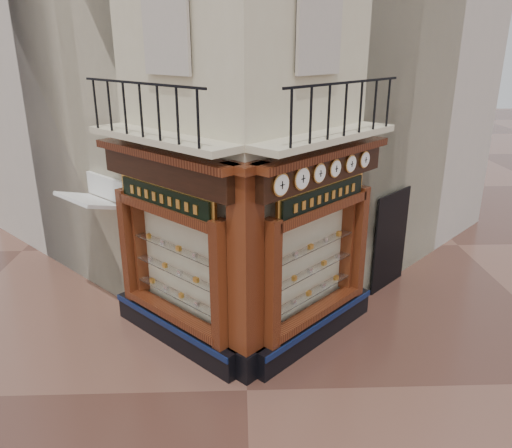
{
  "coord_description": "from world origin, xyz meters",
  "views": [
    {
      "loc": [
        -0.1,
        -7.27,
        5.75
      ],
      "look_at": [
        0.23,
        2.0,
        2.4
      ],
      "focal_mm": 35.0,
      "sensor_mm": 36.0,
      "label": 1
    }
  ],
  "objects_px": {
    "clock_e": "(350,164)",
    "clock_f": "(364,160)",
    "signboard_right": "(323,196)",
    "clock_d": "(335,168)",
    "clock_a": "(281,185)",
    "corner_pilaster": "(246,278)",
    "awning": "(101,306)",
    "signboard_left": "(165,198)",
    "clock_c": "(319,173)",
    "clock_b": "(302,178)"
  },
  "relations": [
    {
      "from": "clock_e",
      "to": "corner_pilaster",
      "type": "bearing_deg",
      "value": 170.01
    },
    {
      "from": "clock_d",
      "to": "clock_f",
      "type": "height_order",
      "value": "clock_d"
    },
    {
      "from": "corner_pilaster",
      "to": "clock_a",
      "type": "bearing_deg",
      "value": -47.95
    },
    {
      "from": "clock_b",
      "to": "awning",
      "type": "height_order",
      "value": "clock_b"
    },
    {
      "from": "corner_pilaster",
      "to": "clock_f",
      "type": "bearing_deg",
      "value": -8.32
    },
    {
      "from": "signboard_right",
      "to": "clock_b",
      "type": "bearing_deg",
      "value": -172.31
    },
    {
      "from": "signboard_left",
      "to": "clock_b",
      "type": "bearing_deg",
      "value": -150.18
    },
    {
      "from": "clock_b",
      "to": "signboard_left",
      "type": "xyz_separation_m",
      "value": [
        -2.42,
        0.66,
        -0.52
      ]
    },
    {
      "from": "clock_e",
      "to": "signboard_left",
      "type": "height_order",
      "value": "clock_e"
    },
    {
      "from": "corner_pilaster",
      "to": "signboard_left",
      "type": "bearing_deg",
      "value": 100.25
    },
    {
      "from": "corner_pilaster",
      "to": "clock_a",
      "type": "xyz_separation_m",
      "value": [
        0.57,
        -0.03,
        1.67
      ]
    },
    {
      "from": "corner_pilaster",
      "to": "awning",
      "type": "bearing_deg",
      "value": 96.72
    },
    {
      "from": "clock_b",
      "to": "clock_c",
      "type": "bearing_deg",
      "value": -0.0
    },
    {
      "from": "clock_a",
      "to": "clock_b",
      "type": "xyz_separation_m",
      "value": [
        0.39,
        0.39,
        0.0
      ]
    },
    {
      "from": "corner_pilaster",
      "to": "clock_a",
      "type": "distance_m",
      "value": 1.77
    },
    {
      "from": "clock_a",
      "to": "clock_e",
      "type": "relative_size",
      "value": 1.14
    },
    {
      "from": "clock_a",
      "to": "clock_d",
      "type": "bearing_deg",
      "value": 0.0
    },
    {
      "from": "corner_pilaster",
      "to": "awning",
      "type": "relative_size",
      "value": 2.74
    },
    {
      "from": "clock_f",
      "to": "signboard_right",
      "type": "distance_m",
      "value": 1.28
    },
    {
      "from": "clock_e",
      "to": "clock_f",
      "type": "relative_size",
      "value": 1.03
    },
    {
      "from": "corner_pilaster",
      "to": "clock_d",
      "type": "bearing_deg",
      "value": -12.59
    },
    {
      "from": "clock_d",
      "to": "awning",
      "type": "distance_m",
      "value": 6.38
    },
    {
      "from": "signboard_left",
      "to": "clock_e",
      "type": "bearing_deg",
      "value": -128.46
    },
    {
      "from": "clock_a",
      "to": "clock_e",
      "type": "height_order",
      "value": "clock_a"
    },
    {
      "from": "clock_f",
      "to": "signboard_right",
      "type": "height_order",
      "value": "clock_f"
    },
    {
      "from": "corner_pilaster",
      "to": "clock_b",
      "type": "bearing_deg",
      "value": -24.63
    },
    {
      "from": "clock_c",
      "to": "signboard_right",
      "type": "xyz_separation_m",
      "value": [
        0.15,
        0.31,
        -0.52
      ]
    },
    {
      "from": "clock_c",
      "to": "clock_e",
      "type": "xyz_separation_m",
      "value": [
        0.71,
        0.71,
        -0.0
      ]
    },
    {
      "from": "corner_pilaster",
      "to": "clock_d",
      "type": "height_order",
      "value": "corner_pilaster"
    },
    {
      "from": "clock_c",
      "to": "clock_f",
      "type": "relative_size",
      "value": 1.06
    },
    {
      "from": "clock_a",
      "to": "signboard_left",
      "type": "relative_size",
      "value": 0.2
    },
    {
      "from": "clock_f",
      "to": "awning",
      "type": "bearing_deg",
      "value": 126.18
    },
    {
      "from": "clock_b",
      "to": "signboard_right",
      "type": "bearing_deg",
      "value": 7.69
    },
    {
      "from": "clock_f",
      "to": "signboard_left",
      "type": "relative_size",
      "value": 0.17
    },
    {
      "from": "signboard_left",
      "to": "clock_c",
      "type": "bearing_deg",
      "value": -141.31
    },
    {
      "from": "corner_pilaster",
      "to": "clock_f",
      "type": "relative_size",
      "value": 11.84
    },
    {
      "from": "signboard_left",
      "to": "awning",
      "type": "bearing_deg",
      "value": 4.21
    },
    {
      "from": "clock_b",
      "to": "awning",
      "type": "xyz_separation_m",
      "value": [
        -4.32,
        2.29,
        -3.62
      ]
    },
    {
      "from": "corner_pilaster",
      "to": "signboard_left",
      "type": "relative_size",
      "value": 2.02
    },
    {
      "from": "clock_a",
      "to": "clock_f",
      "type": "relative_size",
      "value": 1.17
    },
    {
      "from": "corner_pilaster",
      "to": "signboard_left",
      "type": "height_order",
      "value": "corner_pilaster"
    },
    {
      "from": "clock_e",
      "to": "clock_f",
      "type": "distance_m",
      "value": 0.49
    },
    {
      "from": "clock_d",
      "to": "clock_f",
      "type": "bearing_deg",
      "value": 0.0
    },
    {
      "from": "corner_pilaster",
      "to": "clock_a",
      "type": "relative_size",
      "value": 10.08
    },
    {
      "from": "signboard_left",
      "to": "signboard_right",
      "type": "bearing_deg",
      "value": -135.0
    },
    {
      "from": "signboard_right",
      "to": "clock_d",
      "type": "bearing_deg",
      "value": -34.32
    },
    {
      "from": "corner_pilaster",
      "to": "clock_b",
      "type": "distance_m",
      "value": 1.96
    },
    {
      "from": "signboard_right",
      "to": "clock_f",
      "type": "bearing_deg",
      "value": -5.41
    },
    {
      "from": "clock_c",
      "to": "signboard_left",
      "type": "xyz_separation_m",
      "value": [
        -2.77,
        0.31,
        -0.52
      ]
    },
    {
      "from": "clock_b",
      "to": "clock_f",
      "type": "xyz_separation_m",
      "value": [
        1.4,
        1.4,
        -0.0
      ]
    }
  ]
}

